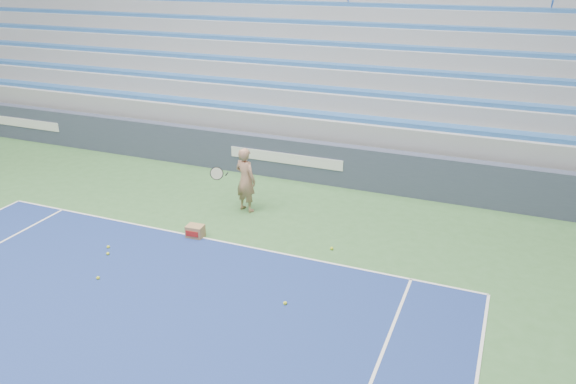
% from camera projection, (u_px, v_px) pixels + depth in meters
% --- Properties ---
extents(sponsor_barrier, '(30.00, 0.32, 1.10)m').
position_uv_depth(sponsor_barrier, '(288.00, 158.00, 15.02)').
color(sponsor_barrier, '#394157').
rests_on(sponsor_barrier, ground).
extents(bleachers, '(31.00, 9.15, 7.30)m').
position_uv_depth(bleachers, '(351.00, 58.00, 19.21)').
color(bleachers, '#95999E').
rests_on(bleachers, ground).
extents(tennis_player, '(0.93, 0.87, 1.54)m').
position_uv_depth(tennis_player, '(245.00, 180.00, 12.96)').
color(tennis_player, tan).
rests_on(tennis_player, ground).
extents(ball_box, '(0.37, 0.30, 0.27)m').
position_uv_depth(ball_box, '(195.00, 231.00, 11.93)').
color(ball_box, '#9D784C').
rests_on(ball_box, ground).
extents(tennis_ball_0, '(0.07, 0.07, 0.07)m').
position_uv_depth(tennis_ball_0, '(108.00, 254.00, 11.23)').
color(tennis_ball_0, '#C8D92C').
rests_on(tennis_ball_0, ground).
extents(tennis_ball_1, '(0.07, 0.07, 0.07)m').
position_uv_depth(tennis_ball_1, '(98.00, 278.00, 10.38)').
color(tennis_ball_1, '#C8D92C').
rests_on(tennis_ball_1, ground).
extents(tennis_ball_2, '(0.07, 0.07, 0.07)m').
position_uv_depth(tennis_ball_2, '(108.00, 247.00, 11.49)').
color(tennis_ball_2, '#C8D92C').
rests_on(tennis_ball_2, ground).
extents(tennis_ball_3, '(0.07, 0.07, 0.07)m').
position_uv_depth(tennis_ball_3, '(332.00, 248.00, 11.44)').
color(tennis_ball_3, '#C8D92C').
rests_on(tennis_ball_3, ground).
extents(tennis_ball_4, '(0.07, 0.07, 0.07)m').
position_uv_depth(tennis_ball_4, '(285.00, 303.00, 9.62)').
color(tennis_ball_4, '#C8D92C').
rests_on(tennis_ball_4, ground).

